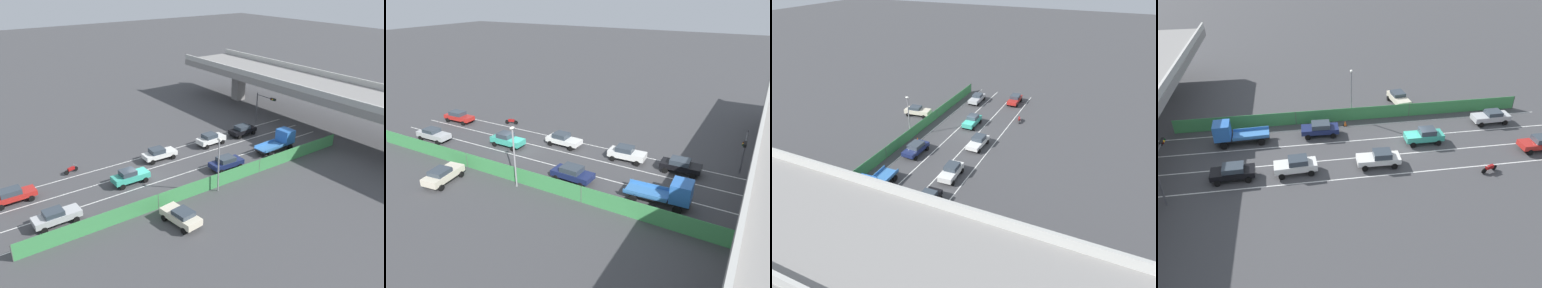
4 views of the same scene
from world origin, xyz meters
TOP-DOWN VIEW (x-y plane):
  - ground_plane at (0.00, 0.00)m, footprint 300.00×300.00m
  - lane_line_left_edge at (-5.23, 5.49)m, footprint 0.14×46.98m
  - lane_line_mid_left at (-1.74, 5.49)m, footprint 0.14×46.98m
  - lane_line_mid_right at (1.74, 5.49)m, footprint 0.14×46.98m
  - lane_line_right_edge at (5.23, 5.49)m, footprint 0.14×46.98m
  - green_fence at (6.74, 5.49)m, footprint 0.10×43.08m
  - car_sedan_white at (-3.38, 13.00)m, footprint 2.13×4.32m
  - car_taxi_teal at (0.16, -1.51)m, footprint 1.95×4.32m
  - car_sedan_black at (-3.49, 19.12)m, footprint 2.11×4.29m
  - car_sedan_red at (-3.26, -13.58)m, footprint 2.03×4.58m
  - car_sedan_silver at (3.37, -11.13)m, footprint 2.05×4.61m
  - car_hatchback_white at (-3.41, 4.52)m, footprint 2.13×4.50m
  - car_sedan_navy at (3.68, 9.95)m, footprint 2.19×4.38m
  - flatbed_truck_blue at (3.36, 19.93)m, footprint 2.58×6.04m
  - motorcycle at (-6.33, -6.17)m, footprint 0.81×1.89m
  - parked_sedan_cream at (10.38, -1.30)m, footprint 4.54×2.49m
  - traffic_light at (-5.05, 24.76)m, footprint 3.90×0.41m
  - street_lamp at (7.38, 5.67)m, footprint 0.60×0.36m
  - traffic_cone at (5.42, 6.74)m, footprint 0.47×0.47m

SIDE VIEW (x-z plane):
  - ground_plane at x=0.00m, z-range 0.00..0.00m
  - lane_line_left_edge at x=-5.23m, z-range 0.00..0.01m
  - lane_line_mid_left at x=-1.74m, z-range 0.00..0.01m
  - lane_line_mid_right at x=1.74m, z-range 0.00..0.01m
  - lane_line_right_edge at x=5.23m, z-range 0.00..0.01m
  - traffic_cone at x=5.42m, z-range -0.02..0.62m
  - motorcycle at x=-6.33m, z-range -0.01..0.93m
  - green_fence at x=6.74m, z-range 0.00..1.70m
  - car_sedan_silver at x=3.37m, z-range 0.09..1.67m
  - car_sedan_black at x=-3.49m, z-range 0.10..1.67m
  - car_hatchback_white at x=-3.41m, z-range 0.07..1.71m
  - car_sedan_navy at x=3.68m, z-range 0.10..1.70m
  - car_sedan_red at x=-3.26m, z-range 0.09..1.71m
  - parked_sedan_cream at x=10.38m, z-range 0.10..1.72m
  - car_sedan_white at x=-3.38m, z-range 0.08..1.79m
  - car_taxi_teal at x=0.16m, z-range 0.06..1.81m
  - flatbed_truck_blue at x=3.36m, z-range 0.03..2.68m
  - traffic_light at x=-5.05m, z-range 1.10..6.06m
  - street_lamp at x=7.38m, z-range 0.74..7.12m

